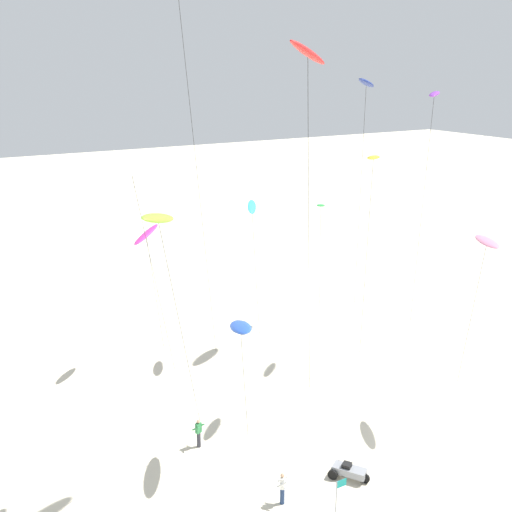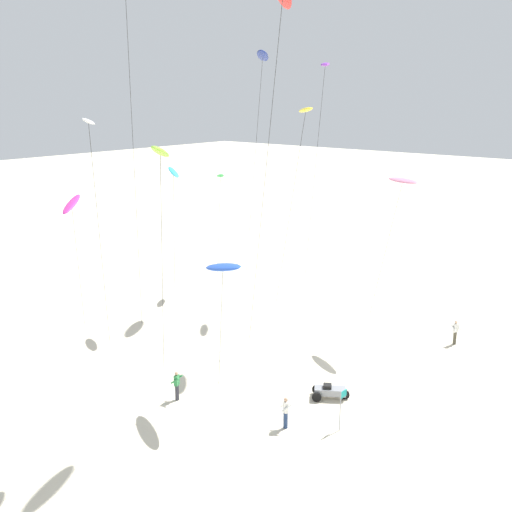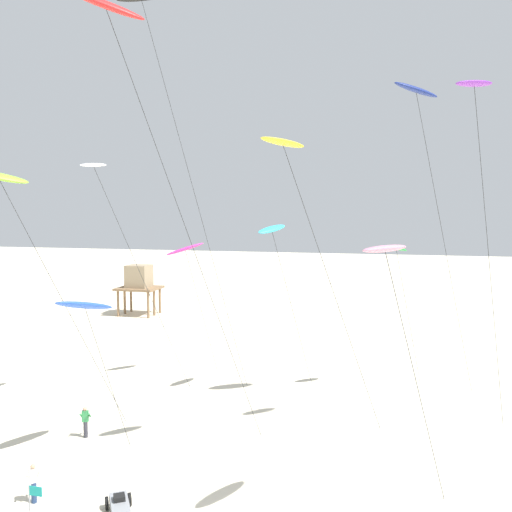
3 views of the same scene
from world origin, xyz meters
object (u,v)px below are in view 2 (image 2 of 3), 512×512
at_px(kite_purple, 325,68).
at_px(kite_magenta, 72,205).
at_px(kite_white, 89,129).
at_px(marker_flag, 342,402).
at_px(kite_pink, 402,181).
at_px(kite_green, 220,177).
at_px(beach_buggy, 329,391).
at_px(kite_yellow, 305,113).
at_px(kite_flyer_middle, 177,385).
at_px(kite_navy, 263,57).
at_px(kite_flyer_nearest, 286,412).
at_px(kite_cyan, 173,174).
at_px(kite_lime, 160,154).
at_px(kite_flyer_furthest, 455,332).
at_px(kite_blue, 223,268).

distance_m(kite_purple, kite_magenta, 21.17).
bearing_deg(kite_white, marker_flag, -70.40).
xyz_separation_m(kite_pink, kite_green, (0.56, 16.39, -1.17)).
relative_size(kite_magenta, beach_buggy, 4.92).
xyz_separation_m(kite_yellow, kite_flyer_middle, (-10.87, 0.55, -14.13)).
relative_size(kite_green, beach_buggy, 4.93).
bearing_deg(kite_flyer_middle, kite_navy, 24.34).
bearing_deg(kite_pink, kite_flyer_middle, 161.98).
bearing_deg(kite_green, kite_flyer_nearest, -129.61).
bearing_deg(kite_navy, kite_cyan, 173.40).
xyz_separation_m(kite_flyer_nearest, kite_flyer_middle, (-1.44, 6.28, 0.00)).
height_order(kite_cyan, kite_white, kite_white).
xyz_separation_m(kite_navy, kite_lime, (-19.60, -10.11, -5.15)).
distance_m(kite_navy, kite_flyer_furthest, 24.31).
bearing_deg(marker_flag, kite_yellow, 45.60).
relative_size(kite_flyer_nearest, marker_flag, 0.80).
xyz_separation_m(kite_yellow, kite_blue, (-9.37, -1.59, -7.44)).
bearing_deg(kite_pink, beach_buggy, -172.75).
bearing_deg(beach_buggy, kite_magenta, 102.67).
bearing_deg(kite_purple, kite_white, 178.57).
bearing_deg(kite_purple, kite_lime, -164.41).
distance_m(kite_cyan, beach_buggy, 18.45).
distance_m(kite_purple, kite_flyer_middle, 26.19).
height_order(kite_pink, kite_lime, kite_lime).
relative_size(kite_cyan, kite_flyer_furthest, 6.81).
bearing_deg(kite_lime, beach_buggy, -25.40).
xyz_separation_m(kite_purple, kite_green, (-3.43, 7.63, -8.47)).
height_order(kite_navy, marker_flag, kite_navy).
bearing_deg(kite_pink, kite_white, 151.28).
distance_m(kite_yellow, beach_buggy, 16.62).
bearing_deg(kite_purple, kite_green, 114.17).
bearing_deg(kite_purple, kite_cyan, 156.19).
bearing_deg(kite_magenta, kite_flyer_middle, -98.03).
bearing_deg(kite_lime, kite_cyan, 45.20).
bearing_deg(kite_flyer_furthest, kite_pink, 111.55).
height_order(kite_yellow, kite_flyer_furthest, kite_yellow).
bearing_deg(kite_yellow, kite_white, 158.78).
xyz_separation_m(kite_purple, kite_cyan, (-11.14, 4.92, -7.19)).
height_order(kite_yellow, kite_white, kite_yellow).
height_order(kite_green, kite_blue, kite_green).
distance_m(kite_flyer_nearest, kite_flyer_furthest, 15.71).
relative_size(kite_purple, kite_flyer_furthest, 11.11).
relative_size(kite_cyan, kite_white, 0.76).
xyz_separation_m(kite_navy, kite_green, (-0.86, 3.71, -9.26)).
relative_size(kite_pink, kite_lime, 0.77).
relative_size(kite_flyer_nearest, kite_flyer_middle, 1.00).
bearing_deg(kite_flyer_furthest, kite_cyan, 116.37).
distance_m(kite_green, kite_flyer_nearest, 24.47).
bearing_deg(kite_flyer_nearest, kite_flyer_middle, 102.96).
bearing_deg(marker_flag, kite_pink, 15.62).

